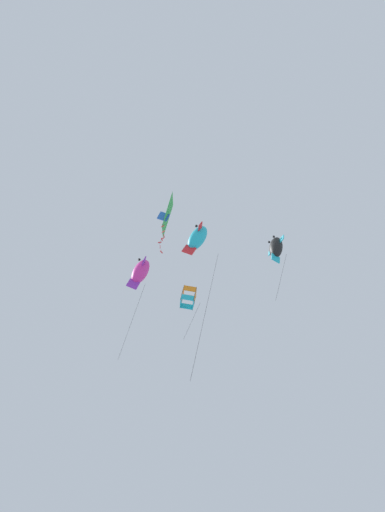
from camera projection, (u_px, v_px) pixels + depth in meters
kite_fish_near_left at (276, 248)px, 29.22m from camera, size 1.29×1.11×5.03m
kite_delta_highest at (166, 216)px, 29.49m from camera, size 2.02×1.48×3.58m
kite_box_near_right at (188, 298)px, 33.66m from camera, size 1.36×1.28×4.46m
kite_fish_low_drifter at (140, 272)px, 32.32m from camera, size 1.72×1.61×7.81m
kite_fish_far_centre at (197, 238)px, 25.71m from camera, size 2.04×1.51×9.52m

